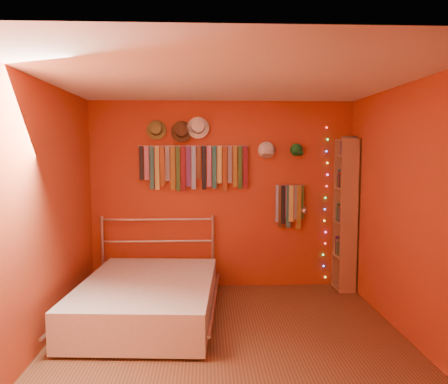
{
  "coord_description": "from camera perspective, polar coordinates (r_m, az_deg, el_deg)",
  "views": [
    {
      "loc": [
        -0.22,
        -4.08,
        1.84
      ],
      "look_at": [
        -0.01,
        0.9,
        1.37
      ],
      "focal_mm": 35.0,
      "sensor_mm": 36.0,
      "label": 1
    }
  ],
  "objects": [
    {
      "name": "cap_green",
      "position": [
        5.9,
        9.45,
        5.46
      ],
      "size": [
        0.17,
        0.22,
        0.17
      ],
      "color": "#176B28",
      "rests_on": "back_wall"
    },
    {
      "name": "right_wall",
      "position": [
        4.57,
        23.18,
        -2.47
      ],
      "size": [
        0.02,
        3.5,
        2.5
      ],
      "primitive_type": "cube",
      "color": "#A3231A",
      "rests_on": "ground"
    },
    {
      "name": "small_tie_rack",
      "position": [
        5.92,
        8.57,
        -1.54
      ],
      "size": [
        0.4,
        0.03,
        0.6
      ],
      "color": "silver",
      "rests_on": "back_wall"
    },
    {
      "name": "left_wall",
      "position": [
        4.4,
        -22.76,
        -2.75
      ],
      "size": [
        0.02,
        3.5,
        2.5
      ],
      "primitive_type": "cube",
      "color": "#A3231A",
      "rests_on": "ground"
    },
    {
      "name": "back_wall",
      "position": [
        5.86,
        -0.23,
        -0.4
      ],
      "size": [
        3.5,
        0.02,
        2.5
      ],
      "primitive_type": "cube",
      "color": "#A3231A",
      "rests_on": "ground"
    },
    {
      "name": "bookshelf",
      "position": [
        5.97,
        15.97,
        -2.74
      ],
      "size": [
        0.25,
        0.34,
        2.0
      ],
      "color": "#AD7A4E",
      "rests_on": "ground"
    },
    {
      "name": "tie_rack",
      "position": [
        5.77,
        -3.9,
        3.46
      ],
      "size": [
        1.45,
        0.03,
        0.61
      ],
      "color": "silver",
      "rests_on": "back_wall"
    },
    {
      "name": "fedora_white",
      "position": [
        5.74,
        -3.42,
        8.48
      ],
      "size": [
        0.29,
        0.16,
        0.29
      ],
      "rotation": [
        1.36,
        0.0,
        0.0
      ],
      "color": "white",
      "rests_on": "back_wall"
    },
    {
      "name": "fairy_lights",
      "position": [
        6.05,
        13.14,
        -1.48
      ],
      "size": [
        0.06,
        0.02,
        2.06
      ],
      "color": "#FF3333",
      "rests_on": "back_wall"
    },
    {
      "name": "reading_lamp",
      "position": [
        5.79,
        10.39,
        -2.4
      ],
      "size": [
        0.07,
        0.31,
        0.09
      ],
      "color": "silver",
      "rests_on": "back_wall"
    },
    {
      "name": "fedora_brown",
      "position": [
        5.75,
        -5.56,
        7.94
      ],
      "size": [
        0.29,
        0.16,
        0.28
      ],
      "rotation": [
        1.36,
        0.0,
        0.0
      ],
      "color": "#4A2F1A",
      "rests_on": "back_wall"
    },
    {
      "name": "fedora_olive",
      "position": [
        5.78,
        -8.86,
        8.09
      ],
      "size": [
        0.26,
        0.14,
        0.26
      ],
      "rotation": [
        1.36,
        0.0,
        0.0
      ],
      "color": "olive",
      "rests_on": "back_wall"
    },
    {
      "name": "ground",
      "position": [
        4.48,
        0.66,
        -18.86
      ],
      "size": [
        3.5,
        3.5,
        0.0
      ],
      "primitive_type": "plane",
      "color": "#59311E",
      "rests_on": "ground"
    },
    {
      "name": "bed",
      "position": [
        5.0,
        -9.89,
        -13.47
      ],
      "size": [
        1.63,
        2.1,
        0.99
      ],
      "rotation": [
        0.0,
        0.0,
        -0.07
      ],
      "color": "silver",
      "rests_on": "ground"
    },
    {
      "name": "ceiling",
      "position": [
        4.14,
        0.69,
        14.56
      ],
      "size": [
        3.5,
        3.5,
        0.02
      ],
      "primitive_type": "cube",
      "color": "white",
      "rests_on": "back_wall"
    },
    {
      "name": "cap_white",
      "position": [
        5.83,
        5.57,
        5.46
      ],
      "size": [
        0.2,
        0.25,
        0.2
      ],
      "color": "silver",
      "rests_on": "back_wall"
    }
  ]
}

